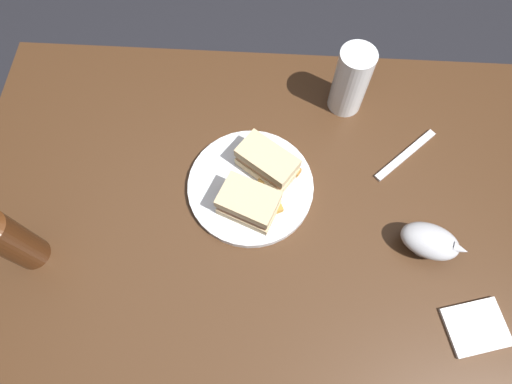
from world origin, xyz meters
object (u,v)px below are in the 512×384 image
plate (249,186)px  cider_bottle (5,238)px  sandwich_half_right (268,162)px  fork (404,155)px  gravy_boat (429,241)px  napkin (474,327)px  pint_glass (348,84)px  sandwich_half_left (247,203)px

plate → cider_bottle: cider_bottle is taller
sandwich_half_right → fork: 0.31m
gravy_boat → cider_bottle: size_ratio=0.52×
gravy_boat → napkin: 0.17m
cider_bottle → fork: (0.76, 0.27, -0.10)m
pint_glass → cider_bottle: size_ratio=0.64×
sandwich_half_left → gravy_boat: bearing=-8.9°
plate → sandwich_half_right: (0.04, 0.04, 0.04)m
cider_bottle → napkin: bearing=-6.1°
pint_glass → cider_bottle: cider_bottle is taller
gravy_boat → fork: gravy_boat is taller
plate → napkin: bearing=-30.8°
plate → fork: (0.34, 0.10, -0.01)m
plate → pint_glass: 0.31m
sandwich_half_right → napkin: size_ratio=1.25×
fork → plate: bearing=-27.0°
plate → gravy_boat: 0.37m
plate → napkin: plate is taller
sandwich_half_left → napkin: bearing=-25.2°
plate → pint_glass: bearing=48.3°
plate → cider_bottle: (-0.42, -0.17, 0.10)m
plate → cider_bottle: 0.46m
napkin → fork: napkin is taller
sandwich_half_right → fork: sandwich_half_right is taller
sandwich_half_left → cider_bottle: bearing=-164.9°
sandwich_half_left → cider_bottle: (-0.42, -0.11, 0.06)m
gravy_boat → plate: bearing=162.8°
pint_glass → gravy_boat: bearing=-65.9°
sandwich_half_left → napkin: 0.48m
sandwich_half_left → fork: bearing=24.4°
plate → cider_bottle: bearing=-158.3°
cider_bottle → napkin: cider_bottle is taller
sandwich_half_right → napkin: sandwich_half_right is taller
cider_bottle → napkin: size_ratio=2.35×
sandwich_half_left → fork: 0.37m
plate → napkin: (0.44, -0.26, -0.00)m
napkin → fork: (-0.10, 0.36, -0.00)m
sandwich_half_left → sandwich_half_right: (0.04, 0.09, -0.00)m
sandwich_half_right → cider_bottle: size_ratio=0.53×
sandwich_half_right → gravy_boat: (0.32, -0.15, -0.01)m
gravy_boat → fork: bearing=95.4°
sandwich_half_right → pint_glass: bearing=48.7°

